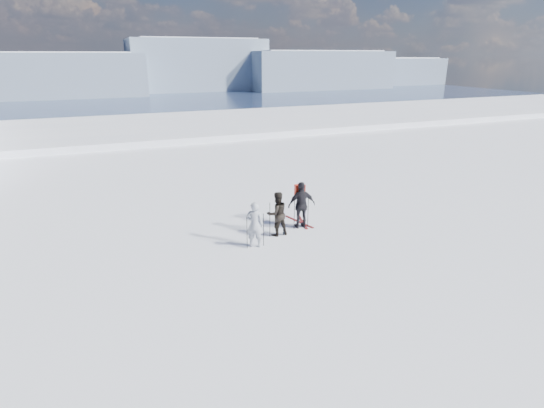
{
  "coord_description": "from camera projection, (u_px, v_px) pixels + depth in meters",
  "views": [
    {
      "loc": [
        -7.41,
        -10.01,
        6.49
      ],
      "look_at": [
        -2.07,
        3.0,
        1.52
      ],
      "focal_mm": 28.0,
      "sensor_mm": 36.0,
      "label": 1
    }
  ],
  "objects": [
    {
      "name": "skier_pack",
      "position": [
        302.0,
        205.0,
        16.56
      ],
      "size": [
        1.14,
        0.59,
        1.87
      ],
      "primitive_type": "imported",
      "rotation": [
        0.0,
        0.0,
        3.02
      ],
      "color": "black",
      "rests_on": "ground"
    },
    {
      "name": "skis_loose",
      "position": [
        301.0,
        221.0,
        17.42
      ],
      "size": [
        0.66,
        1.67,
        0.03
      ],
      "color": "black",
      "rests_on": "ground"
    },
    {
      "name": "ski_poles",
      "position": [
        279.0,
        221.0,
        15.82
      ],
      "size": [
        2.91,
        1.02,
        1.35
      ],
      "color": "black",
      "rests_on": "ground"
    },
    {
      "name": "skier_grey",
      "position": [
        255.0,
        224.0,
        14.92
      ],
      "size": [
        0.73,
        0.64,
        1.69
      ],
      "primitive_type": "imported",
      "rotation": [
        0.0,
        0.0,
        2.67
      ],
      "color": "#9FA4AD",
      "rests_on": "ground"
    },
    {
      "name": "backpack",
      "position": [
        300.0,
        174.0,
        16.39
      ],
      "size": [
        0.42,
        0.27,
        0.52
      ],
      "primitive_type": "cube",
      "rotation": [
        0.0,
        0.0,
        3.02
      ],
      "color": "red",
      "rests_on": "skier_pack"
    },
    {
      "name": "far_mountain_range",
      "position": [
        130.0,
        69.0,
        423.27
      ],
      "size": [
        770.0,
        110.0,
        53.0
      ],
      "color": "slate",
      "rests_on": "ground"
    },
    {
      "name": "skier_dark",
      "position": [
        277.0,
        214.0,
        15.89
      ],
      "size": [
        0.86,
        0.69,
        1.71
      ],
      "primitive_type": "imported",
      "rotation": [
        0.0,
        0.0,
        3.19
      ],
      "color": "black",
      "rests_on": "ground"
    },
    {
      "name": "lake_basin",
      "position": [
        188.0,
        194.0,
        41.88
      ],
      "size": [
        820.0,
        820.0,
        71.62
      ],
      "color": "white",
      "rests_on": "ground"
    }
  ]
}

